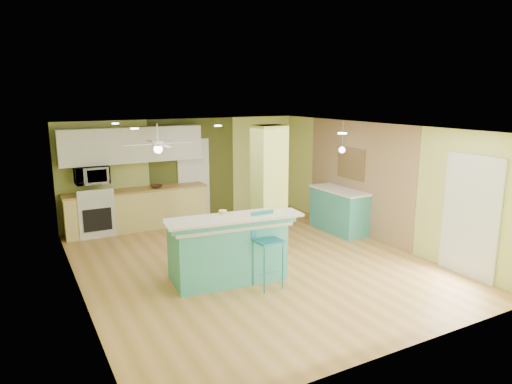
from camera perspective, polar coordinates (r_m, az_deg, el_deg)
floor at (r=8.62m, az=-0.53°, el=-8.83°), size 6.00×7.00×0.01m
ceiling at (r=8.07m, az=-0.56°, el=8.04°), size 6.00×7.00×0.01m
wall_back at (r=11.41m, az=-8.85°, el=2.78°), size 6.00×0.01×2.50m
wall_front at (r=5.54m, az=16.93°, el=-7.77°), size 6.00×0.01×2.50m
wall_left at (r=7.38m, az=-21.63°, el=-3.11°), size 0.01×7.00×2.50m
wall_right at (r=10.00m, az=14.85°, el=1.18°), size 0.01×7.00×2.50m
wood_panel at (r=10.42m, az=12.53°, el=1.74°), size 0.02×3.40×2.50m
olive_accent at (r=11.47m, az=-7.88°, el=2.85°), size 2.20×0.02×2.50m
interior_door at (r=11.48m, az=-7.79°, el=1.60°), size 0.82×0.05×2.00m
french_door at (r=8.53m, az=25.21°, el=-2.82°), size 0.04×1.08×2.10m
column at (r=8.99m, az=1.62°, el=0.39°), size 0.55×0.55×2.50m
kitchen_run at (r=10.92m, az=-14.59°, el=-2.08°), size 3.25×0.63×0.94m
stove at (r=10.74m, az=-19.49°, el=-2.70°), size 0.76×0.66×1.08m
upper_cabinets at (r=10.78m, az=-15.17°, el=5.71°), size 3.20×0.34×0.80m
microwave at (r=10.56m, az=-19.84°, el=1.99°), size 0.70×0.48×0.39m
ceiling_fan at (r=9.55m, az=-12.16°, el=5.84°), size 1.41×1.41×0.61m
pendant_lamp at (r=10.22m, az=10.70°, el=5.22°), size 0.14×0.14×0.69m
wall_decor at (r=10.51m, az=11.80°, el=3.51°), size 0.03×0.90×0.70m
peninsula at (r=7.74m, az=-3.60°, el=-7.00°), size 2.25×1.37×1.18m
bar_stool at (r=7.37m, az=1.19°, el=-5.66°), size 0.42×0.42×1.24m
side_counter at (r=10.57m, az=10.33°, el=-2.23°), size 0.64×1.52×0.98m
fruit_bowl at (r=10.86m, az=-12.36°, el=0.69°), size 0.31×0.31×0.07m
canister at (r=7.65m, az=-4.17°, el=-2.87°), size 0.13×0.13×0.16m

